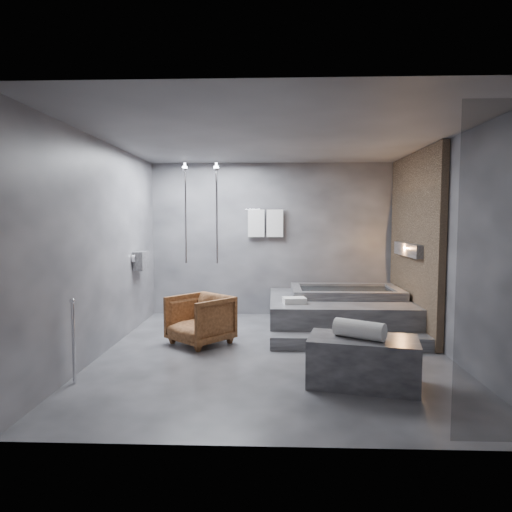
{
  "coord_description": "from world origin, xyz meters",
  "views": [
    {
      "loc": [
        -0.01,
        -5.92,
        1.77
      ],
      "look_at": [
        -0.24,
        0.3,
        1.27
      ],
      "focal_mm": 32.0,
      "sensor_mm": 36.0,
      "label": 1
    }
  ],
  "objects": [
    {
      "name": "room",
      "position": [
        0.4,
        0.24,
        1.73
      ],
      "size": [
        5.0,
        5.04,
        2.82
      ],
      "color": "#303033",
      "rests_on": "ground"
    },
    {
      "name": "tub_deck",
      "position": [
        1.05,
        1.45,
        0.25
      ],
      "size": [
        2.2,
        2.0,
        0.5
      ],
      "primitive_type": "cube",
      "color": "#363638",
      "rests_on": "ground"
    },
    {
      "name": "tub_step",
      "position": [
        1.05,
        0.27,
        0.09
      ],
      "size": [
        2.2,
        0.36,
        0.18
      ],
      "primitive_type": "cube",
      "color": "#363638",
      "rests_on": "ground"
    },
    {
      "name": "concrete_bench",
      "position": [
        0.95,
        -1.13,
        0.26
      ],
      "size": [
        1.25,
        0.86,
        0.51
      ],
      "primitive_type": "cube",
      "rotation": [
        0.0,
        0.0,
        -0.22
      ],
      "color": "#343437",
      "rests_on": "ground"
    },
    {
      "name": "driftwood_chair",
      "position": [
        -1.04,
        0.43,
        0.35
      ],
      "size": [
        1.07,
        1.07,
        0.7
      ],
      "primitive_type": "imported",
      "rotation": [
        0.0,
        0.0,
        -0.72
      ],
      "color": "#402210",
      "rests_on": "ground"
    },
    {
      "name": "rolled_towel",
      "position": [
        0.9,
        -1.15,
        0.61
      ],
      "size": [
        0.56,
        0.45,
        0.19
      ],
      "primitive_type": "cylinder",
      "rotation": [
        0.0,
        1.57,
        -0.57
      ],
      "color": "white",
      "rests_on": "concrete_bench"
    },
    {
      "name": "deck_towel",
      "position": [
        0.31,
        0.92,
        0.54
      ],
      "size": [
        0.37,
        0.3,
        0.09
      ],
      "primitive_type": "cube",
      "rotation": [
        0.0,
        0.0,
        0.16
      ],
      "color": "silver",
      "rests_on": "tub_deck"
    }
  ]
}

